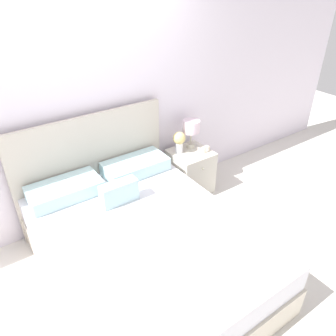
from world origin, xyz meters
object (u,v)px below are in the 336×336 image
Objects in this scene: bed at (141,244)px; flower_vase at (179,140)px; nightstand at (190,171)px; table_lamp at (191,128)px; alarm_clock at (206,149)px.

bed is 1.38m from flower_vase.
table_lamp is at bearing 55.17° from nightstand.
bed reaches higher than table_lamp.
nightstand is at bearing -29.59° from flower_vase.
flower_vase reaches higher than nightstand.
bed reaches higher than alarm_clock.
bed is 1.57m from table_lamp.
flower_vase is at bearing 38.82° from bed.
table_lamp is (1.22, 0.85, 0.51)m from bed.
alarm_clock reaches higher than nightstand.
alarm_clock is at bearing 27.00° from bed.
flower_vase is at bearing 148.70° from alarm_clock.
nightstand is 2.10× the size of flower_vase.
table_lamp is at bearing 34.98° from bed.
table_lamp is 4.26× the size of alarm_clock.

